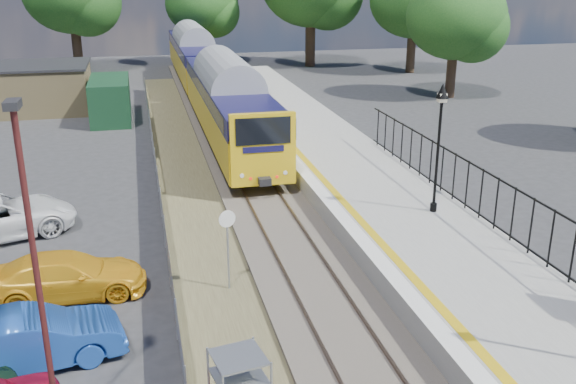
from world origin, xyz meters
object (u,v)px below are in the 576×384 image
object	(u,v)px
victorian_lamp_north	(440,118)
speed_sign	(228,237)
car_blue	(31,340)
car_yellow	(67,276)
carpark_lamp	(35,261)
train	(207,72)

from	to	relation	value
victorian_lamp_north	speed_sign	xyz separation A→B (m)	(-7.80, -2.63, -2.56)
victorian_lamp_north	car_blue	size ratio (longest dim) A/B	1.06
victorian_lamp_north	speed_sign	distance (m)	8.62
car_blue	car_yellow	world-z (taller)	car_blue
car_yellow	carpark_lamp	bearing A→B (deg)	-177.09
speed_sign	car_yellow	distance (m)	4.85
victorian_lamp_north	car_yellow	world-z (taller)	victorian_lamp_north
carpark_lamp	car_blue	world-z (taller)	carpark_lamp
victorian_lamp_north	carpark_lamp	world-z (taller)	carpark_lamp
car_blue	car_yellow	xyz separation A→B (m)	(0.53, 3.51, -0.06)
car_blue	train	bearing A→B (deg)	-26.19
speed_sign	car_yellow	bearing A→B (deg)	154.41
train	carpark_lamp	bearing A→B (deg)	-101.59
carpark_lamp	victorian_lamp_north	bearing A→B (deg)	34.00
train	speed_sign	xyz separation A→B (m)	(-2.50, -27.76, -0.61)
victorian_lamp_north	speed_sign	world-z (taller)	victorian_lamp_north
victorian_lamp_north	train	world-z (taller)	victorian_lamp_north
carpark_lamp	car_yellow	distance (m)	7.16
speed_sign	carpark_lamp	world-z (taller)	carpark_lamp
car_blue	car_yellow	distance (m)	3.55
train	car_yellow	distance (m)	27.99
carpark_lamp	train	bearing A→B (deg)	78.41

